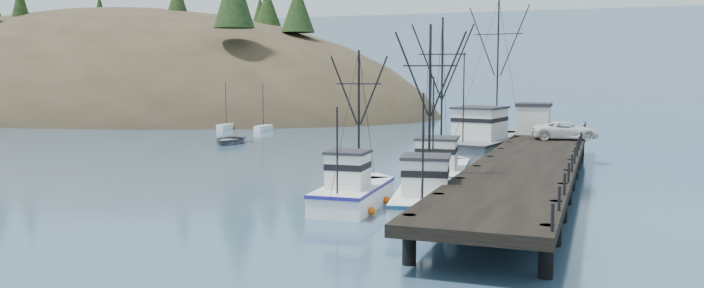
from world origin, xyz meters
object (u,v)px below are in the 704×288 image
(trawler_mid, at_px, (355,192))
(pickup_truck, at_px, (566,131))
(trawler_far, at_px, (439,171))
(pier, at_px, (530,163))
(work_vessel, at_px, (489,143))
(motorboat, at_px, (229,144))
(trawler_near, at_px, (427,198))
(pier_shed, at_px, (534,118))

(trawler_mid, relative_size, pickup_truck, 1.69)
(trawler_far, bearing_deg, pickup_truck, 60.88)
(pier, bearing_deg, work_vessel, 107.84)
(trawler_mid, height_order, work_vessel, work_vessel)
(trawler_mid, relative_size, trawler_far, 0.79)
(trawler_mid, relative_size, work_vessel, 0.52)
(trawler_mid, distance_m, trawler_far, 10.05)
(trawler_far, bearing_deg, trawler_mid, -105.22)
(work_vessel, bearing_deg, pickup_truck, -18.75)
(work_vessel, relative_size, motorboat, 3.06)
(pier, height_order, trawler_far, trawler_far)
(pier, height_order, motorboat, pier)
(pier, distance_m, trawler_far, 6.08)
(trawler_near, xyz_separation_m, pier_shed, (2.83, 28.07, 2.60))
(trawler_far, bearing_deg, pier_shed, 75.85)
(pier_shed, bearing_deg, trawler_mid, -104.53)
(trawler_far, distance_m, pier_shed, 18.68)
(trawler_mid, xyz_separation_m, motorboat, (-24.14, 27.48, -0.82))
(trawler_mid, distance_m, pier_shed, 28.66)
(trawler_mid, distance_m, work_vessel, 25.68)
(trawler_far, xyz_separation_m, pickup_truck, (7.52, 13.50, 1.93))
(pier_shed, bearing_deg, trawler_far, -104.15)
(trawler_mid, bearing_deg, trawler_near, -5.79)
(work_vessel, xyz_separation_m, pickup_truck, (6.58, -2.24, 1.52))
(trawler_near, relative_size, pickup_truck, 1.94)
(pier, relative_size, trawler_mid, 4.81)
(pickup_truck, height_order, motorboat, pickup_truck)
(motorboat, bearing_deg, pickup_truck, -16.19)
(trawler_mid, xyz_separation_m, work_vessel, (3.57, 25.43, 0.41))
(pier_shed, bearing_deg, pickup_truck, -55.92)
(trawler_far, relative_size, motorboat, 2.03)
(trawler_mid, height_order, pier_shed, trawler_mid)
(pickup_truck, xyz_separation_m, motorboat, (-34.29, 4.29, -2.75))
(work_vessel, distance_m, pickup_truck, 7.12)
(trawler_far, distance_m, work_vessel, 15.77)
(trawler_near, distance_m, trawler_mid, 4.35)
(pier_shed, bearing_deg, trawler_near, -95.76)
(trawler_far, bearing_deg, work_vessel, 86.60)
(pier, xyz_separation_m, trawler_near, (-4.33, -10.07, -0.87))
(pier_shed, distance_m, pickup_truck, 5.40)
(trawler_mid, distance_m, pickup_truck, 25.39)
(trawler_near, distance_m, pickup_truck, 24.42)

